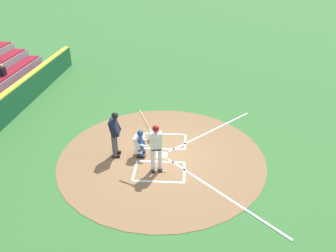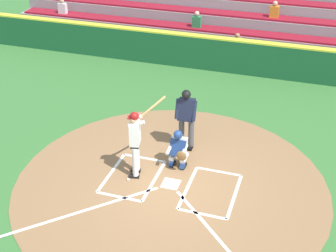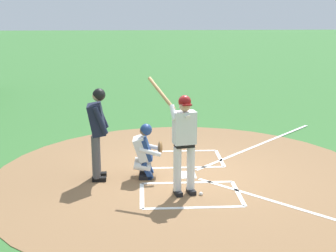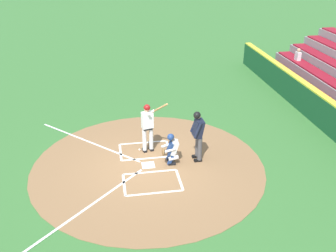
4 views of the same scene
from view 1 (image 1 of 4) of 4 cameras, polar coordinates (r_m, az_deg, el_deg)
name	(u,v)px [view 1 (image 1 of 4)]	position (r m, az deg, el deg)	size (l,w,h in m)	color
ground_plane	(162,155)	(12.37, -1.13, -5.34)	(120.00, 120.00, 0.00)	#387033
dirt_circle	(162,155)	(12.36, -1.13, -5.31)	(8.00, 8.00, 0.01)	olive
home_plate_and_chalk	(184,156)	(12.33, 2.97, -5.42)	(7.93, 4.91, 0.01)	white
batter	(156,145)	(10.96, -2.26, -3.40)	(0.84, 0.88, 2.13)	white
catcher	(140,142)	(12.09, -5.03, -2.99)	(0.59, 0.62, 1.13)	black
plate_umpire	(115,131)	(11.96, -9.66, -0.99)	(0.59, 0.42, 1.86)	#4C4C51
baseball	(165,172)	(11.45, -0.60, -8.28)	(0.07, 0.07, 0.07)	white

